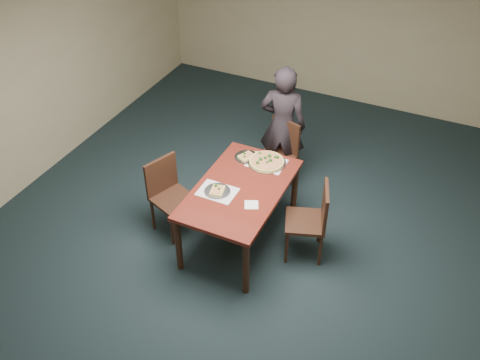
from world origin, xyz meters
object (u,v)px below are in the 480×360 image
at_px(slice_plate_near, 217,191).
at_px(slice_plate_far, 246,157).
at_px(dining_table, 240,194).
at_px(pizza_pan, 267,161).
at_px(chair_left, 168,192).
at_px(chair_right, 313,218).
at_px(chair_far, 279,151).
at_px(diner, 283,125).

bearing_deg(slice_plate_near, slice_plate_far, 88.30).
bearing_deg(dining_table, pizza_pan, 80.89).
height_order(chair_left, pizza_pan, chair_left).
bearing_deg(chair_left, chair_right, -59.31).
distance_m(chair_left, slice_plate_near, 0.68).
height_order(dining_table, slice_plate_near, slice_plate_near).
bearing_deg(chair_far, chair_right, -33.98).
bearing_deg(dining_table, chair_right, 9.09).
height_order(chair_right, diner, diner).
relative_size(pizza_pan, slice_plate_far, 1.56).
height_order(chair_left, chair_right, same).
xyz_separation_m(chair_far, diner, (-0.03, 0.14, 0.28)).
relative_size(chair_left, diner, 0.57).
bearing_deg(chair_left, slice_plate_near, -70.61).
xyz_separation_m(chair_right, pizza_pan, (-0.71, 0.40, 0.26)).
distance_m(chair_left, slice_plate_far, 0.98).
bearing_deg(pizza_pan, chair_far, 97.29).
bearing_deg(chair_right, pizza_pan, -138.72).
relative_size(chair_left, slice_plate_near, 3.25).
height_order(chair_far, slice_plate_far, chair_far).
bearing_deg(chair_far, chair_left, -104.98).
distance_m(chair_far, chair_right, 1.28).
distance_m(chair_left, chair_right, 1.65).
xyz_separation_m(chair_left, slice_plate_near, (0.64, -0.02, 0.25)).
bearing_deg(dining_table, slice_plate_far, 107.44).
height_order(dining_table, diner, diner).
bearing_deg(slice_plate_near, chair_far, 81.50).
bearing_deg(diner, slice_plate_far, 69.28).
bearing_deg(chair_right, slice_plate_near, -92.58).
bearing_deg(chair_left, slice_plate_far, -23.07).
bearing_deg(chair_right, slice_plate_far, -131.86).
distance_m(dining_table, chair_far, 1.14).
relative_size(chair_far, diner, 0.57).
relative_size(chair_right, diner, 0.57).
height_order(dining_table, chair_left, chair_left).
bearing_deg(chair_right, dining_table, -100.16).
relative_size(dining_table, slice_plate_near, 5.36).
height_order(diner, slice_plate_far, diner).
xyz_separation_m(diner, slice_plate_near, (-0.17, -1.45, -0.03)).
bearing_deg(slice_plate_far, diner, 78.84).
height_order(dining_table, slice_plate_far, slice_plate_far).
bearing_deg(chair_left, dining_table, -58.72).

